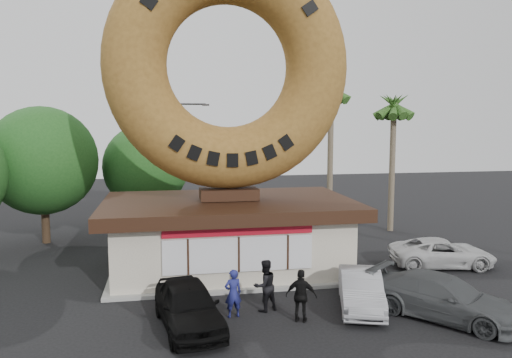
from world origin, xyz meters
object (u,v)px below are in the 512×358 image
at_px(car_black, 188,305).
at_px(car_white, 442,253).
at_px(donut_shop, 229,232).
at_px(car_grey, 443,297).
at_px(person_left, 233,293).
at_px(street_lamp, 180,158).
at_px(giant_donut, 228,66).
at_px(car_silver, 361,289).
at_px(person_center, 265,285).
at_px(person_right, 301,296).

bearing_deg(car_black, car_white, 12.95).
height_order(donut_shop, car_white, donut_shop).
xyz_separation_m(car_grey, car_white, (3.33, 5.70, -0.08)).
xyz_separation_m(person_left, car_grey, (7.17, -1.42, -0.11)).
height_order(street_lamp, car_grey, street_lamp).
xyz_separation_m(giant_donut, car_silver, (4.17, -5.50, -8.53)).
distance_m(giant_donut, car_black, 10.69).
xyz_separation_m(car_black, car_white, (12.08, 4.94, -0.11)).
bearing_deg(person_center, street_lamp, -103.31).
height_order(donut_shop, person_right, donut_shop).
distance_m(giant_donut, person_right, 10.60).
relative_size(giant_donut, person_right, 5.93).
bearing_deg(person_left, car_grey, 157.41).
height_order(car_silver, car_white, car_silver).
bearing_deg(person_right, giant_donut, -51.72).
height_order(person_center, person_right, person_center).
xyz_separation_m(car_black, car_silver, (6.30, 0.70, -0.08)).
xyz_separation_m(person_left, person_right, (2.23, -0.84, 0.06)).
height_order(street_lamp, person_left, street_lamp).
relative_size(donut_shop, car_grey, 2.18).
bearing_deg(person_left, person_right, 148.01).
bearing_deg(donut_shop, person_center, -82.90).
height_order(person_center, car_grey, person_center).
bearing_deg(donut_shop, person_left, -95.81).
bearing_deg(donut_shop, car_black, -109.09).
relative_size(street_lamp, car_white, 1.68).
bearing_deg(car_white, car_grey, 159.78).
bearing_deg(person_right, donut_shop, -51.68).
bearing_deg(street_lamp, giant_donut, -79.49).
height_order(person_left, car_white, person_left).
bearing_deg(donut_shop, person_right, -75.31).
distance_m(donut_shop, car_grey, 9.63).
relative_size(car_black, car_grey, 0.88).
height_order(person_left, car_silver, person_left).
distance_m(person_right, car_silver, 2.66).
distance_m(car_silver, car_white, 7.16).
bearing_deg(person_right, person_left, 3.03).
bearing_deg(person_center, car_black, -2.39).
height_order(person_left, person_center, person_center).
bearing_deg(car_silver, car_black, -156.66).
relative_size(person_center, car_grey, 0.37).
xyz_separation_m(donut_shop, car_white, (9.94, -1.24, -1.10)).
xyz_separation_m(person_left, person_center, (1.20, 0.37, 0.09)).
distance_m(car_silver, car_grey, 2.84).
height_order(giant_donut, car_grey, giant_donut).
bearing_deg(car_white, person_center, 122.95).
bearing_deg(car_white, car_black, 122.37).
distance_m(donut_shop, car_white, 10.08).
bearing_deg(street_lamp, person_center, -80.65).
height_order(person_left, car_black, person_left).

